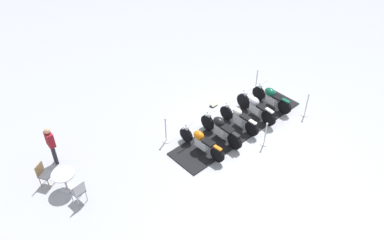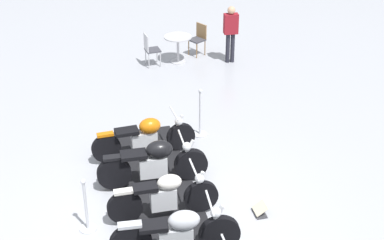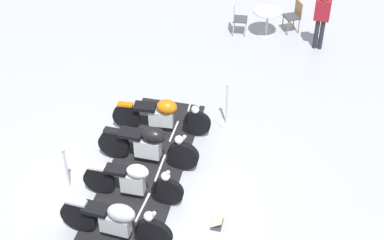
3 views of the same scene
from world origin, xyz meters
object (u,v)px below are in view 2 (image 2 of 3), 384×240
stanchion_left_mid (87,213)px  stanchion_right_rear (200,120)px  motorcycle_chrome (178,232)px  motorcycle_cream (165,195)px  motorcycle_black (154,162)px  info_placard (260,211)px  motorcycle_copper (146,136)px  bystander_person (231,29)px  cafe_table (178,43)px  cafe_chair_across_table (150,48)px  cafe_chair_near_table (199,37)px

stanchion_left_mid → stanchion_right_rear: 3.88m
motorcycle_chrome → stanchion_right_rear: stanchion_right_rear is taller
motorcycle_cream → motorcycle_black: bearing=90.0°
info_placard → stanchion_left_mid: bearing=-95.4°
motorcycle_copper → info_placard: (0.13, -2.96, -0.44)m
info_placard → bystander_person: 7.05m
stanchion_left_mid → stanchion_right_rear: size_ratio=0.93×
stanchion_left_mid → stanchion_right_rear: stanchion_right_rear is taller
motorcycle_cream → cafe_table: motorcycle_cream is taller
motorcycle_black → motorcycle_copper: bearing=90.9°
info_placard → cafe_chair_across_table: (3.15, 6.40, 0.49)m
motorcycle_copper → cafe_table: motorcycle_copper is taller
motorcycle_black → stanchion_right_rear: stanchion_right_rear is taller
cafe_table → cafe_chair_across_table: bearing=153.4°
stanchion_right_rear → cafe_table: (2.57, 3.28, 0.22)m
cafe_chair_near_table → bystander_person: bystander_person is taller
motorcycle_black → info_placard: size_ratio=4.84×
motorcycle_copper → stanchion_right_rear: (1.46, -0.20, -0.13)m
info_placard → cafe_chair_across_table: cafe_chair_across_table is taller
cafe_table → bystander_person: size_ratio=0.48×
motorcycle_cream → motorcycle_chrome: bearing=-90.0°
motorcycle_black → motorcycle_copper: 1.06m
cafe_table → cafe_chair_across_table: size_ratio=0.84×
motorcycle_chrome → bystander_person: bystander_person is taller
motorcycle_cream → motorcycle_copper: 2.12m
stanchion_right_rear → motorcycle_cream: bearing=-148.8°
stanchion_left_mid → cafe_table: bearing=32.8°
bystander_person → motorcycle_black: bearing=-26.1°
stanchion_left_mid → motorcycle_black: bearing=4.4°
cafe_table → motorcycle_copper: bearing=-142.6°
info_placard → bystander_person: (4.93, 4.96, 0.94)m
motorcycle_black → stanchion_right_rear: (2.04, 0.69, -0.16)m
cafe_chair_across_table → motorcycle_chrome: bearing=-102.6°
motorcycle_cream → stanchion_right_rear: size_ratio=1.54×
motorcycle_copper → cafe_chair_across_table: 4.76m
motorcycle_chrome → cafe_chair_across_table: bearing=87.5°
stanchion_left_mid → info_placard: bearing=-38.1°
motorcycle_copper → stanchion_left_mid: (-2.33, -1.03, -0.14)m
motorcycle_black → cafe_chair_near_table: 6.70m
motorcycle_cream → cafe_chair_across_table: bearing=82.2°
stanchion_left_mid → motorcycle_chrome: bearing=-69.7°
stanchion_left_mid → cafe_chair_across_table: (5.62, 4.47, 0.18)m
stanchion_right_rear → info_placard: stanchion_right_rear is taller
motorcycle_chrome → cafe_table: size_ratio=2.26×
motorcycle_cream → stanchion_right_rear: bearing=63.8°
cafe_table → cafe_chair_near_table: 0.82m
stanchion_left_mid → info_placard: stanchion_left_mid is taller
motorcycle_cream → bystander_person: 7.29m
cafe_table → bystander_person: bearing=-46.1°
motorcycle_black → stanchion_left_mid: 1.77m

